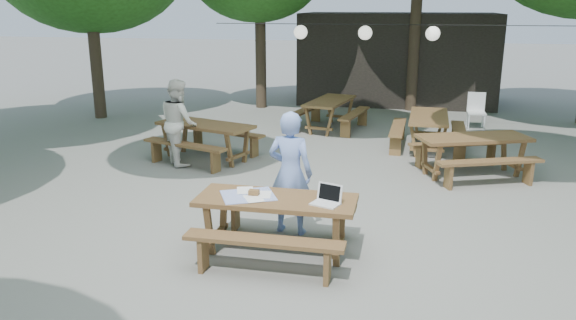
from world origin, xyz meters
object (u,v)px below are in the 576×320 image
(main_picnic_table, at_px, (276,225))
(plastic_chair, at_px, (476,118))
(picnic_table_nw, at_px, (206,141))
(woman, at_px, (290,173))
(second_person, at_px, (179,122))

(main_picnic_table, xyz_separation_m, plastic_chair, (3.28, 8.34, -0.13))
(picnic_table_nw, relative_size, plastic_chair, 2.56)
(plastic_chair, bearing_deg, main_picnic_table, -112.51)
(woman, xyz_separation_m, plastic_chair, (3.25, 7.62, -0.60))
(picnic_table_nw, distance_m, woman, 4.19)
(main_picnic_table, relative_size, plastic_chair, 2.22)
(main_picnic_table, height_order, picnic_table_nw, same)
(woman, bearing_deg, second_person, -38.41)
(woman, bearing_deg, picnic_table_nw, -46.17)
(picnic_table_nw, height_order, plastic_chair, plastic_chair)
(woman, height_order, plastic_chair, woman)
(woman, distance_m, second_person, 4.10)
(picnic_table_nw, bearing_deg, second_person, -115.01)
(picnic_table_nw, relative_size, woman, 1.34)
(main_picnic_table, height_order, plastic_chair, plastic_chair)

